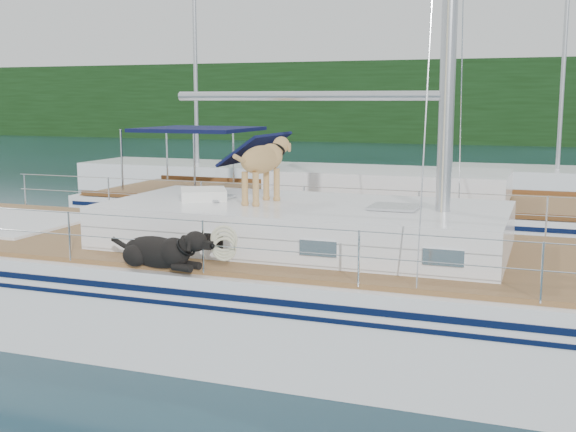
% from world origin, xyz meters
% --- Properties ---
extents(ground, '(120.00, 120.00, 0.00)m').
position_xyz_m(ground, '(0.00, 0.00, 0.00)').
color(ground, black).
rests_on(ground, ground).
extents(tree_line, '(90.00, 3.00, 6.00)m').
position_xyz_m(tree_line, '(0.00, 45.00, 3.00)').
color(tree_line, black).
rests_on(tree_line, ground).
extents(shore_bank, '(92.00, 1.00, 1.20)m').
position_xyz_m(shore_bank, '(0.00, 46.20, 0.60)').
color(shore_bank, '#595147').
rests_on(shore_bank, ground).
extents(main_sailboat, '(12.00, 3.93, 14.01)m').
position_xyz_m(main_sailboat, '(0.09, -0.01, 0.68)').
color(main_sailboat, white).
rests_on(main_sailboat, ground).
extents(neighbor_sailboat, '(11.00, 3.50, 13.30)m').
position_xyz_m(neighbor_sailboat, '(-0.42, 5.84, 0.63)').
color(neighbor_sailboat, white).
rests_on(neighbor_sailboat, ground).
extents(bg_boat_west, '(8.00, 3.00, 11.65)m').
position_xyz_m(bg_boat_west, '(-8.00, 14.00, 0.45)').
color(bg_boat_west, white).
rests_on(bg_boat_west, ground).
extents(bg_boat_center, '(7.20, 3.00, 11.65)m').
position_xyz_m(bg_boat_center, '(4.00, 16.00, 0.45)').
color(bg_boat_center, white).
rests_on(bg_boat_center, ground).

